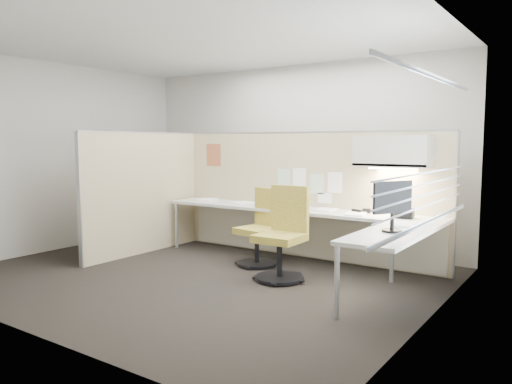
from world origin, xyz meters
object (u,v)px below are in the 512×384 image
Objects in this scene: chair_left at (261,230)px; chair_right at (283,237)px; monitor at (393,203)px; phone at (404,214)px; desk at (311,221)px.

chair_left is 0.75m from chair_right.
phone is at bearing 39.58° from monitor.
desk is 4.01× the size of chair_left.
monitor is 2.19× the size of phone.
chair_right reaches higher than chair_left.
phone is (1.17, 0.12, 0.18)m from desk.
desk is at bearing 32.15° from chair_left.
desk is 1.67m from monitor.
desk is 17.35× the size of phone.
monitor reaches higher than chair_left.
monitor is at bearing -8.05° from chair_left.
chair_left is at bearing 101.56° from monitor.
monitor is (1.98, -0.59, 0.56)m from chair_left.
desk is 3.67× the size of chair_right.
monitor is (1.37, -0.86, 0.42)m from desk.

